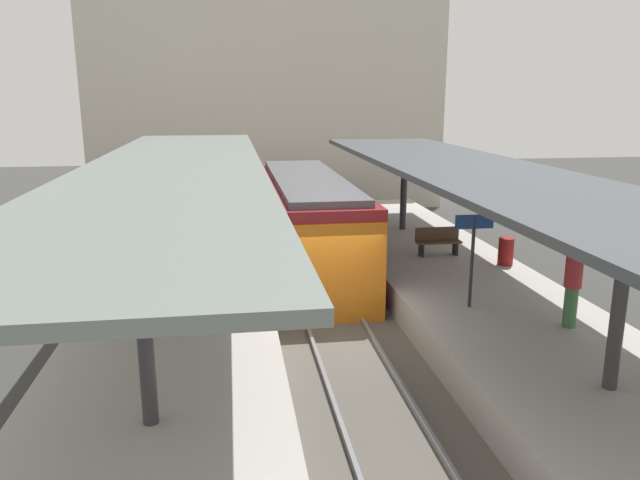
{
  "coord_description": "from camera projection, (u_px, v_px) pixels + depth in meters",
  "views": [
    {
      "loc": [
        -2.47,
        -13.43,
        5.86
      ],
      "look_at": [
        0.09,
        3.66,
        1.68
      ],
      "focal_mm": 33.72,
      "sensor_mm": 36.0,
      "label": 1
    }
  ],
  "objects": [
    {
      "name": "canopy_right",
      "position": [
        474.0,
        172.0,
        15.62
      ],
      "size": [
        4.18,
        21.0,
        3.03
      ],
      "color": "#333335",
      "rests_on": "platform_right"
    },
    {
      "name": "canopy_left",
      "position": [
        175.0,
        169.0,
        14.47
      ],
      "size": [
        4.18,
        21.0,
        3.25
      ],
      "color": "#333335",
      "rests_on": "platform_left"
    },
    {
      "name": "station_building_backdrop",
      "position": [
        266.0,
        102.0,
        32.52
      ],
      "size": [
        18.0,
        6.0,
        11.0
      ],
      "primitive_type": "cube",
      "color": "beige",
      "rests_on": "ground_plane"
    },
    {
      "name": "track_ballast",
      "position": [
        339.0,
        338.0,
        14.62
      ],
      "size": [
        3.2,
        28.0,
        0.2
      ],
      "primitive_type": "cube",
      "color": "#59544C",
      "rests_on": "ground_plane"
    },
    {
      "name": "passenger_mid_platform",
      "position": [
        573.0,
        285.0,
        12.73
      ],
      "size": [
        0.36,
        0.36,
        1.79
      ],
      "color": "#386B3D",
      "rests_on": "platform_right"
    },
    {
      "name": "commuter_train",
      "position": [
        308.0,
        224.0,
        19.76
      ],
      "size": [
        2.78,
        10.19,
        3.1
      ],
      "color": "maroon",
      "rests_on": "track_ballast"
    },
    {
      "name": "rail_near_side",
      "position": [
        309.0,
        333.0,
        14.48
      ],
      "size": [
        0.08,
        28.0,
        0.14
      ],
      "primitive_type": "cube",
      "color": "slate",
      "rests_on": "track_ballast"
    },
    {
      "name": "ground_plane",
      "position": [
        339.0,
        342.0,
        14.65
      ],
      "size": [
        80.0,
        80.0,
        0.0
      ],
      "primitive_type": "plane",
      "color": "#383835"
    },
    {
      "name": "rail_far_side",
      "position": [
        368.0,
        330.0,
        14.69
      ],
      "size": [
        0.08,
        28.0,
        0.14
      ],
      "primitive_type": "cube",
      "color": "slate",
      "rests_on": "track_ballast"
    },
    {
      "name": "platform_sign",
      "position": [
        473.0,
        240.0,
        13.77
      ],
      "size": [
        0.9,
        0.08,
        2.21
      ],
      "color": "#262628",
      "rests_on": "platform_right"
    },
    {
      "name": "platform_right",
      "position": [
        488.0,
        314.0,
        15.08
      ],
      "size": [
        4.4,
        28.0,
        1.0
      ],
      "primitive_type": "cube",
      "color": "#ADA8A0",
      "rests_on": "ground_plane"
    },
    {
      "name": "litter_bin",
      "position": [
        506.0,
        251.0,
        17.6
      ],
      "size": [
        0.44,
        0.44,
        0.8
      ],
      "primitive_type": "cylinder",
      "color": "maroon",
      "rests_on": "platform_right"
    },
    {
      "name": "platform_bench",
      "position": [
        438.0,
        240.0,
        18.64
      ],
      "size": [
        1.4,
        0.41,
        0.86
      ],
      "color": "black",
      "rests_on": "platform_right"
    },
    {
      "name": "platform_left",
      "position": [
        178.0,
        331.0,
        13.98
      ],
      "size": [
        4.4,
        28.0,
        1.0
      ],
      "primitive_type": "cube",
      "color": "#ADA8A0",
      "rests_on": "ground_plane"
    }
  ]
}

